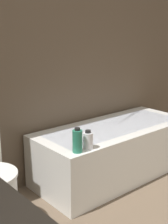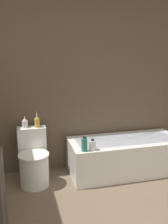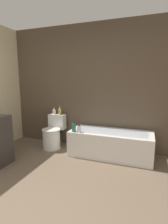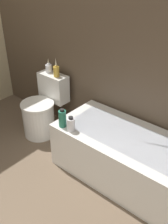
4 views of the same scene
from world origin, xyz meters
name	(u,v)px [view 3 (image 3 of 4)]	position (x,y,z in m)	size (l,w,h in m)	color
ground_plane	(3,215)	(0.00, 0.00, 0.00)	(12.00, 12.00, 0.00)	brown
wall_back_tiled	(80,87)	(0.00, 2.30, 1.30)	(6.40, 0.06, 2.60)	brown
bathtub	(111,143)	(0.78, 1.92, 0.25)	(1.56, 0.66, 0.48)	white
toilet	(53,134)	(-0.48, 1.93, 0.30)	(0.39, 0.55, 0.70)	white
vase_gold	(54,111)	(-0.56, 2.15, 0.76)	(0.08, 0.08, 0.17)	silver
vase_silver	(60,111)	(-0.40, 2.12, 0.77)	(0.07, 0.07, 0.22)	gold
shampoo_bottle_tall	(74,127)	(0.13, 1.67, 0.57)	(0.07, 0.07, 0.19)	#267259
shampoo_bottle_short	(79,129)	(0.23, 1.67, 0.55)	(0.08, 0.08, 0.15)	silver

